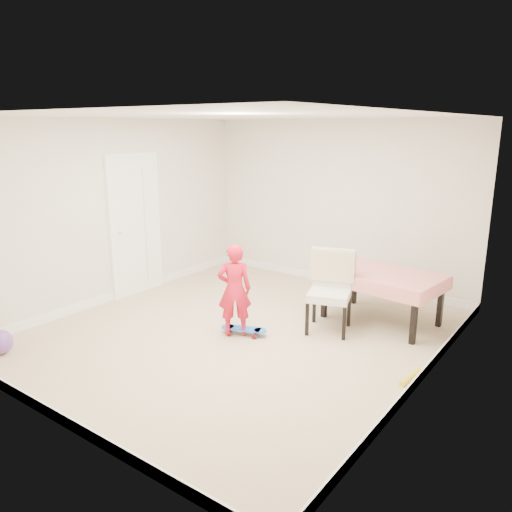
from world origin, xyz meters
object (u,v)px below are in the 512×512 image
Objects in this scene: dining_chair at (329,292)px; child at (234,292)px; dining_table at (381,297)px; balloon at (0,342)px; skateboard at (244,331)px.

child reaches higher than dining_chair.
child reaches higher than dining_table.
child is at bearing -154.81° from dining_chair.
child reaches higher than balloon.
dining_table is 1.44× the size of dining_chair.
balloon is (-3.07, -3.43, -0.20)m from dining_table.
dining_chair reaches higher than balloon.
dining_table is 4.61m from balloon.
dining_table is 1.30× the size of child.
dining_table is 0.80m from dining_chair.
skateboard is 2.78m from balloon.
balloon is at bearing 5.84° from child.
dining_table is at bearing 48.20° from balloon.
dining_table is 2.52× the size of skateboard.
child is (-1.25, -1.48, 0.22)m from dining_table.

